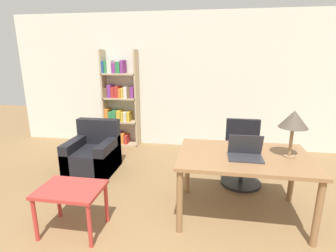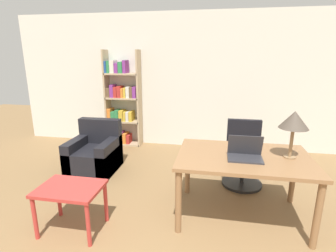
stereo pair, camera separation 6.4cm
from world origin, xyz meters
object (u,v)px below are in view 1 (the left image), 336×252
side_table_blue (71,195)px  armchair (93,155)px  office_chair (242,156)px  laptop (245,153)px  desk (243,163)px  table_lamp (294,120)px  bookshelf (119,103)px

side_table_blue → armchair: 1.58m
office_chair → side_table_blue: bearing=-142.3°
side_table_blue → laptop: bearing=16.1°
desk → laptop: bearing=-90.0°
table_lamp → side_table_blue: size_ratio=0.79×
laptop → office_chair: bearing=84.5°
desk → bookshelf: size_ratio=0.75×
table_lamp → laptop: bearing=-166.9°
office_chair → armchair: bearing=179.7°
side_table_blue → desk: bearing=18.4°
laptop → table_lamp: 0.63m
laptop → bookshelf: bookshelf is taller
desk → table_lamp: (0.49, 0.03, 0.52)m
armchair → bookshelf: (-0.01, 1.36, 0.64)m
office_chair → armchair: size_ratio=1.15×
desk → bookshelf: (-2.30, 2.26, 0.23)m
desk → side_table_blue: (-1.84, -0.61, -0.24)m
desk → office_chair: size_ratio=1.57×
laptop → table_lamp: bearing=13.1°
office_chair → bookshelf: bearing=150.1°
office_chair → side_table_blue: size_ratio=1.42×
desk → table_lamp: table_lamp is taller
table_lamp → desk: bearing=-176.2°
bookshelf → armchair: bearing=-89.7°
office_chair → table_lamp: bearing=-64.6°
laptop → bookshelf: size_ratio=0.19×
desk → armchair: bearing=158.7°
laptop → office_chair: 1.05m
side_table_blue → armchair: armchair is taller
armchair → desk: bearing=-21.3°
table_lamp → armchair: size_ratio=0.64×
laptop → side_table_blue: size_ratio=0.56×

